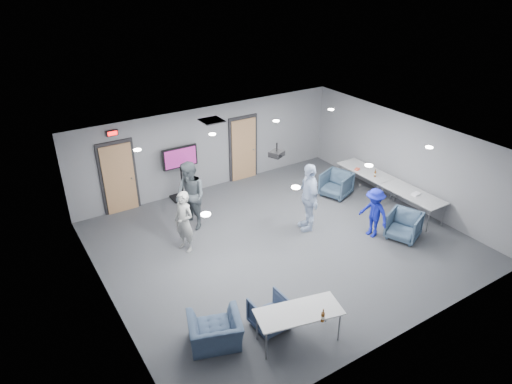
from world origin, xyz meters
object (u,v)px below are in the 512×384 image
person_d (374,213)px  table_right_b (413,195)px  bottle_right (375,174)px  chair_front_b (215,332)px  person_b (190,196)px  person_c (309,197)px  table_front_left (299,313)px  chair_right_a (336,184)px  bottle_front (323,317)px  person_a (184,222)px  projector (277,154)px  chair_front_a (270,313)px  chair_right_c (404,226)px  tv_stand (181,170)px  table_right_a (366,171)px

person_d → table_right_b: bearing=91.3°
person_d → bottle_right: (1.61, 1.56, 0.12)m
chair_front_b → bottle_right: 7.59m
person_b → bottle_right: size_ratio=7.64×
person_c → table_front_left: 4.26m
chair_right_a → bottle_front: bottle_front is taller
person_a → chair_front_b: size_ratio=1.64×
table_front_left → bottle_front: bottle_front is taller
person_b → projector: projector is taller
table_right_b → bottle_right: bearing=4.7°
chair_right_a → person_c: bearing=-82.0°
chair_front_a → bottle_front: (0.46, -1.06, 0.50)m
person_a → person_d: person_a is taller
bottle_right → bottle_front: bearing=-143.5°
chair_right_c → table_front_left: (-4.63, -1.46, 0.31)m
bottle_right → tv_stand: 5.97m
chair_right_a → table_front_left: bearing=-68.0°
chair_front_a → table_right_a: table_right_a is taller
chair_front_a → table_right_a: (5.97, 3.44, 0.35)m
chair_front_b → projector: (3.21, 2.63, 2.08)m
chair_front_a → chair_right_a: bearing=-145.1°
person_b → bottle_front: 5.45m
person_c → chair_front_b: person_c is taller
tv_stand → chair_right_c: bearing=-52.5°
person_b → person_d: size_ratio=1.39×
person_d → projector: 3.13m
chair_front_a → bottle_front: bottle_front is taller
bottle_front → person_c: bearing=55.3°
chair_front_a → bottle_right: bottle_right is taller
person_a → chair_right_c: (5.16, -2.62, -0.45)m
chair_right_a → chair_right_c: bearing=-22.3°
person_a → chair_right_a: (5.27, 0.21, -0.43)m
bottle_front → projector: projector is taller
person_a → bottle_right: 6.17m
person_b → table_front_left: size_ratio=1.08×
bottle_right → tv_stand: size_ratio=0.15×
table_right_b → person_c: bearing=70.0°
bottle_front → projector: bearing=67.7°
person_a → bottle_front: person_a is taller
chair_right_a → bottle_right: bearing=29.7°
tv_stand → table_right_b: bearing=-41.7°
table_right_b → projector: bearing=72.6°
person_b → tv_stand: 1.81m
person_d → bottle_right: size_ratio=5.51×
bottle_front → person_b: bearing=91.4°
person_c → table_right_a: 3.09m
chair_front_a → table_right_b: size_ratio=0.39×
chair_right_a → tv_stand: (-4.16, 2.46, 0.57)m
chair_right_c → bottle_front: size_ratio=2.86×
person_b → person_d: 4.95m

